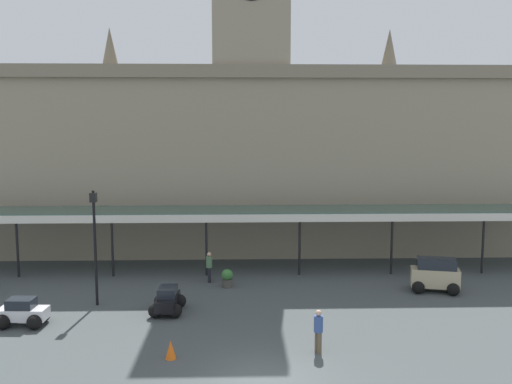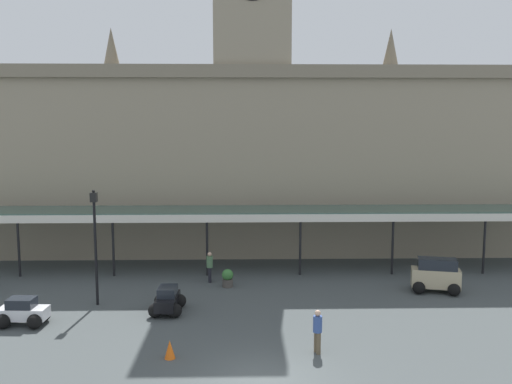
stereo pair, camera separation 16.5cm
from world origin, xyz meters
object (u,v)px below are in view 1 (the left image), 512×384
(car_black_sedan, at_px, (168,302))
(planter_forecourt_centre, at_px, (227,278))
(pedestrian_near_entrance, at_px, (318,330))
(pedestrian_beside_cars, at_px, (209,266))
(car_beige_van, at_px, (435,276))
(car_white_sedan, at_px, (23,314))
(traffic_cone, at_px, (171,350))
(victorian_lamppost, at_px, (95,235))

(car_black_sedan, relative_size, planter_forecourt_centre, 2.17)
(pedestrian_near_entrance, height_order, pedestrian_beside_cars, same)
(car_beige_van, bearing_deg, car_white_sedan, -167.90)
(traffic_cone, relative_size, planter_forecourt_centre, 0.72)
(car_black_sedan, bearing_deg, pedestrian_near_entrance, -36.45)
(pedestrian_near_entrance, height_order, victorian_lamppost, victorian_lamppost)
(pedestrian_beside_cars, xyz_separation_m, planter_forecourt_centre, (1.00, -0.92, -0.42))
(car_beige_van, xyz_separation_m, pedestrian_beside_cars, (-11.70, 2.08, 0.10))
(car_black_sedan, xyz_separation_m, traffic_cone, (0.76, -4.98, -0.16))
(car_white_sedan, xyz_separation_m, car_black_sedan, (5.99, 1.44, 0.00))
(pedestrian_beside_cars, bearing_deg, pedestrian_near_entrance, -63.83)
(planter_forecourt_centre, bearing_deg, car_beige_van, -6.19)
(traffic_cone, bearing_deg, pedestrian_beside_cars, 84.87)
(car_black_sedan, height_order, traffic_cone, car_black_sedan)
(victorian_lamppost, bearing_deg, planter_forecourt_centre, 23.94)
(pedestrian_near_entrance, relative_size, pedestrian_beside_cars, 1.00)
(car_beige_van, height_order, planter_forecourt_centre, car_beige_van)
(car_white_sedan, height_order, victorian_lamppost, victorian_lamppost)
(pedestrian_beside_cars, bearing_deg, car_beige_van, -10.08)
(car_white_sedan, bearing_deg, victorian_lamppost, 46.06)
(car_black_sedan, relative_size, pedestrian_near_entrance, 1.25)
(car_black_sedan, bearing_deg, planter_forecourt_centre, 55.66)
(car_white_sedan, height_order, traffic_cone, car_white_sedan)
(pedestrian_near_entrance, bearing_deg, traffic_cone, -176.25)
(pedestrian_near_entrance, xyz_separation_m, pedestrian_beside_cars, (-4.62, 9.40, 0.00))
(car_white_sedan, relative_size, car_beige_van, 0.82)
(car_white_sedan, bearing_deg, traffic_cone, -27.67)
(car_beige_van, xyz_separation_m, victorian_lamppost, (-16.84, -1.57, 2.59))
(pedestrian_near_entrance, height_order, traffic_cone, pedestrian_near_entrance)
(car_beige_van, height_order, traffic_cone, car_beige_van)
(victorian_lamppost, bearing_deg, car_beige_van, 5.31)
(car_black_sedan, distance_m, planter_forecourt_centre, 4.68)
(pedestrian_beside_cars, bearing_deg, victorian_lamppost, -144.67)
(car_black_sedan, relative_size, pedestrian_beside_cars, 1.25)
(car_white_sedan, height_order, car_beige_van, car_beige_van)
(car_white_sedan, xyz_separation_m, car_beige_van, (19.33, 4.14, 0.30))
(pedestrian_beside_cars, bearing_deg, car_white_sedan, -140.79)
(car_white_sedan, distance_m, car_beige_van, 19.77)
(planter_forecourt_centre, bearing_deg, traffic_cone, -101.96)
(car_beige_van, bearing_deg, traffic_cone, -148.57)
(traffic_cone, bearing_deg, car_black_sedan, 98.70)
(traffic_cone, bearing_deg, car_white_sedan, 152.33)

